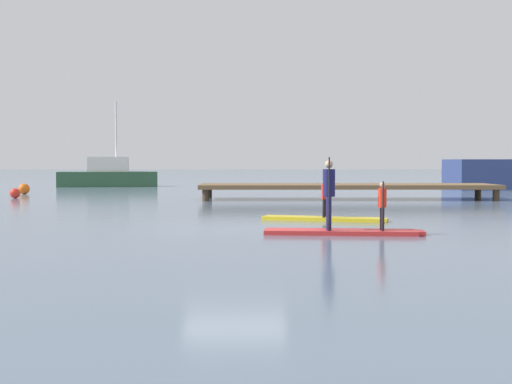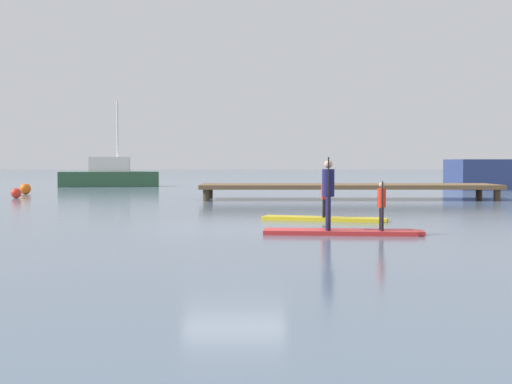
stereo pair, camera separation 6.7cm
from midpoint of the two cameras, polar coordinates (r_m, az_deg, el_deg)
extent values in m
plane|color=slate|center=(16.95, -1.69, -3.00)|extent=(240.00, 240.00, 0.00)
cube|color=gold|center=(19.21, 5.51, -2.21)|extent=(3.32, 1.58, 0.10)
cube|color=gold|center=(18.97, 10.52, -2.30)|extent=(0.36, 0.52, 0.09)
cylinder|color=black|center=(19.28, 5.81, -1.30)|extent=(0.08, 0.08, 0.49)
cylinder|color=black|center=(19.07, 5.69, -1.35)|extent=(0.08, 0.08, 0.49)
cylinder|color=red|center=(19.15, 5.76, 0.02)|extent=(0.23, 0.23, 0.41)
sphere|color=beige|center=(19.14, 5.76, 0.87)|extent=(0.12, 0.12, 0.12)
cylinder|color=black|center=(19.00, 5.67, -0.54)|extent=(0.03, 0.03, 1.04)
cube|color=black|center=(19.02, 5.66, -1.83)|extent=(0.07, 0.14, 0.18)
cube|color=red|center=(15.68, 7.00, -3.29)|extent=(3.45, 1.07, 0.10)
cube|color=red|center=(15.84, 13.34, -3.28)|extent=(0.29, 0.55, 0.09)
cylinder|color=#19194C|center=(15.79, 6.07, -1.70)|extent=(0.11, 0.11, 0.75)
cylinder|color=#19194C|center=(15.47, 6.09, -1.79)|extent=(0.11, 0.11, 0.75)
cylinder|color=#19194C|center=(15.60, 6.09, 0.75)|extent=(0.30, 0.30, 0.62)
sphere|color=tan|center=(15.59, 6.10, 2.29)|extent=(0.18, 0.18, 0.18)
cylinder|color=black|center=(15.40, 6.10, -0.16)|extent=(0.03, 0.03, 1.63)
cube|color=black|center=(15.45, 6.09, -2.85)|extent=(0.04, 0.14, 0.18)
cylinder|color=black|center=(15.82, 10.37, -2.15)|extent=(0.08, 0.08, 0.51)
cylinder|color=black|center=(15.60, 10.45, -2.21)|extent=(0.08, 0.08, 0.51)
cylinder|color=red|center=(15.68, 10.43, -0.48)|extent=(0.21, 0.21, 0.42)
sphere|color=tan|center=(15.67, 10.44, 0.59)|extent=(0.12, 0.12, 0.12)
cylinder|color=black|center=(15.52, 10.48, -1.15)|extent=(0.03, 0.03, 1.10)
cube|color=black|center=(15.56, 10.47, -2.84)|extent=(0.04, 0.14, 0.18)
cube|color=#2D5638|center=(45.48, -11.91, 1.04)|extent=(6.46, 2.74, 0.96)
cube|color=white|center=(45.47, -11.91, 2.25)|extent=(2.71, 1.91, 0.95)
cylinder|color=silver|center=(45.48, -11.30, 5.09)|extent=(0.12, 0.12, 3.56)
cube|color=brown|center=(29.87, 7.65, 0.47)|extent=(12.60, 2.87, 0.18)
cylinder|color=#473828|center=(28.51, -4.05, -0.09)|extent=(0.28, 0.28, 0.65)
cylinder|color=#473828|center=(30.78, -3.78, 0.11)|extent=(0.28, 0.28, 0.65)
cylinder|color=#473828|center=(30.21, 19.29, -0.08)|extent=(0.28, 0.28, 0.65)
cylinder|color=#473828|center=(32.36, 17.94, 0.11)|extent=(0.28, 0.28, 0.65)
sphere|color=red|center=(32.28, -19.09, -0.09)|extent=(0.45, 0.45, 0.45)
sphere|color=orange|center=(36.04, -18.41, 0.25)|extent=(0.54, 0.54, 0.54)
camera|label=1|loc=(0.03, -89.90, 0.00)|focal=48.59mm
camera|label=2|loc=(0.03, 90.10, 0.00)|focal=48.59mm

